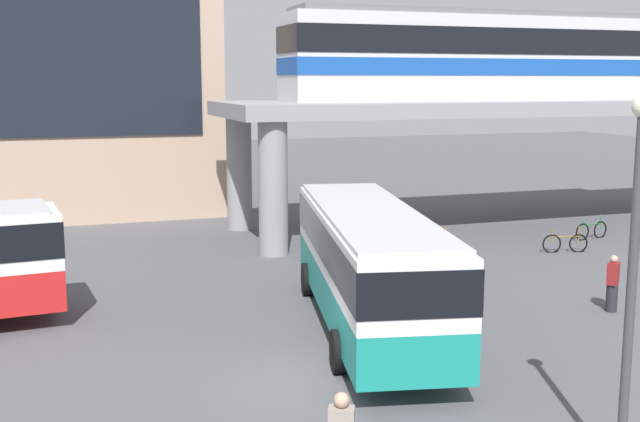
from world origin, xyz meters
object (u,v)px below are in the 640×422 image
at_px(pedestrian_by_bike_rack, 612,285).
at_px(bus_main, 368,256).
at_px(bicycle_green, 591,231).
at_px(bicycle_brown, 565,243).
at_px(train, 491,55).
at_px(bicycle_orange, 431,244).

bearing_deg(pedestrian_by_bike_rack, bus_main, 173.65).
xyz_separation_m(bicycle_green, bicycle_brown, (-2.63, -1.83, 0.00)).
bearing_deg(bicycle_green, train, 121.46).
distance_m(bicycle_brown, bicycle_orange, 5.16).
bearing_deg(pedestrian_by_bike_rack, bicycle_green, 55.24).
bearing_deg(bicycle_orange, bus_main, -126.68).
xyz_separation_m(train, pedestrian_by_bike_rack, (-3.64, -13.13, -6.85)).
height_order(bicycle_green, pedestrian_by_bike_rack, pedestrian_by_bike_rack).
bearing_deg(bicycle_brown, train, 89.41).
relative_size(bus_main, bicycle_green, 6.39).
bearing_deg(train, bicycle_brown, -90.59).
bearing_deg(bicycle_green, bicycle_brown, -145.06).
height_order(train, bicycle_orange, train).
bearing_deg(train, bus_main, -131.32).
bearing_deg(bicycle_green, pedestrian_by_bike_rack, -124.76).
relative_size(bicycle_green, bicycle_brown, 1.01).
relative_size(bus_main, bicycle_brown, 6.47).
bearing_deg(bus_main, train, 48.68).
relative_size(bicycle_green, pedestrian_by_bike_rack, 1.08).
distance_m(train, pedestrian_by_bike_rack, 15.25).
height_order(train, bicycle_green, train).
bearing_deg(bus_main, bicycle_orange, 53.32).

